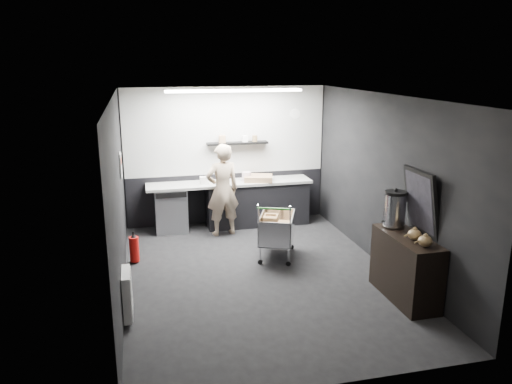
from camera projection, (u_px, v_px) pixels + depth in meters
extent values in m
plane|color=black|center=(260.00, 275.00, 7.62)|extent=(5.50, 5.50, 0.00)
plane|color=white|center=(260.00, 96.00, 6.93)|extent=(5.50, 5.50, 0.00)
plane|color=black|center=(226.00, 156.00, 9.86)|extent=(5.50, 0.00, 5.50)
plane|color=black|center=(330.00, 262.00, 4.69)|extent=(5.50, 0.00, 5.50)
plane|color=black|center=(118.00, 199.00, 6.83)|extent=(0.00, 5.50, 5.50)
plane|color=black|center=(385.00, 182.00, 7.73)|extent=(0.00, 5.50, 5.50)
cube|color=beige|center=(226.00, 131.00, 9.71)|extent=(3.95, 0.02, 1.70)
cube|color=black|center=(227.00, 198.00, 10.06)|extent=(3.95, 0.02, 1.00)
cube|color=black|center=(237.00, 143.00, 9.72)|extent=(1.20, 0.22, 0.04)
cylinder|color=white|center=(295.00, 114.00, 9.94)|extent=(0.20, 0.03, 0.20)
cube|color=white|center=(121.00, 165.00, 8.00)|extent=(0.02, 0.30, 0.40)
cube|color=red|center=(121.00, 161.00, 7.98)|extent=(0.02, 0.22, 0.10)
cube|color=white|center=(127.00, 294.00, 6.25)|extent=(0.10, 0.50, 0.60)
cube|color=white|center=(234.00, 91.00, 8.68)|extent=(2.40, 0.20, 0.04)
cube|color=black|center=(257.00, 204.00, 9.91)|extent=(2.00, 0.56, 0.85)
cube|color=#A9AAA5|center=(230.00, 183.00, 9.67)|extent=(3.20, 0.60, 0.05)
cube|color=#9EA0A5|center=(171.00, 209.00, 9.53)|extent=(0.60, 0.58, 0.85)
cube|color=black|center=(171.00, 195.00, 9.16)|extent=(0.56, 0.02, 0.10)
imported|color=beige|center=(223.00, 190.00, 9.20)|extent=(0.69, 0.51, 1.73)
cube|color=silver|center=(277.00, 239.00, 8.29)|extent=(0.80, 0.96, 0.02)
cube|color=silver|center=(262.00, 229.00, 8.18)|extent=(0.33, 0.77, 0.44)
cube|color=silver|center=(292.00, 226.00, 8.29)|extent=(0.33, 0.77, 0.44)
cube|color=silver|center=(284.00, 236.00, 7.86)|extent=(0.50, 0.22, 0.44)
cube|color=silver|center=(271.00, 220.00, 8.61)|extent=(0.50, 0.22, 0.44)
cylinder|color=silver|center=(269.00, 257.00, 7.92)|extent=(0.02, 0.02, 0.29)
cylinder|color=silver|center=(297.00, 254.00, 8.03)|extent=(0.02, 0.02, 0.29)
cylinder|color=silver|center=(258.00, 241.00, 8.62)|extent=(0.02, 0.02, 0.29)
cylinder|color=silver|center=(283.00, 238.00, 8.73)|extent=(0.02, 0.02, 0.29)
cylinder|color=#2B9227|center=(285.00, 209.00, 7.68)|extent=(0.51, 0.23, 0.03)
cube|color=olive|center=(269.00, 227.00, 8.30)|extent=(0.32, 0.36, 0.37)
cube|color=olive|center=(287.00, 231.00, 8.17)|extent=(0.30, 0.33, 0.33)
cylinder|color=black|center=(269.00, 264.00, 7.95)|extent=(0.08, 0.06, 0.08)
cylinder|color=black|center=(258.00, 247.00, 8.66)|extent=(0.08, 0.06, 0.08)
cylinder|color=black|center=(296.00, 261.00, 8.06)|extent=(0.08, 0.06, 0.08)
cylinder|color=black|center=(283.00, 245.00, 8.76)|extent=(0.08, 0.06, 0.08)
cube|color=black|center=(406.00, 268.00, 6.79)|extent=(0.45, 1.20, 0.90)
cylinder|color=silver|center=(395.00, 210.00, 6.99)|extent=(0.30, 0.30, 0.46)
cylinder|color=black|center=(396.00, 193.00, 6.92)|extent=(0.30, 0.30, 0.04)
sphere|color=black|center=(396.00, 190.00, 6.91)|extent=(0.05, 0.05, 0.05)
ellipsoid|color=olive|center=(415.00, 234.00, 6.51)|extent=(0.18, 0.18, 0.14)
ellipsoid|color=olive|center=(425.00, 241.00, 6.28)|extent=(0.18, 0.18, 0.14)
cube|color=black|center=(421.00, 202.00, 6.65)|extent=(0.21, 0.70, 0.90)
cube|color=black|center=(420.00, 202.00, 6.64)|extent=(0.15, 0.60, 0.77)
cylinder|color=red|center=(134.00, 249.00, 8.05)|extent=(0.15, 0.15, 0.41)
cone|color=black|center=(133.00, 236.00, 7.99)|extent=(0.10, 0.10, 0.06)
cylinder|color=black|center=(133.00, 233.00, 7.98)|extent=(0.03, 0.03, 0.06)
cube|color=#A37D57|center=(258.00, 178.00, 9.73)|extent=(0.63, 0.54, 0.11)
cylinder|color=silver|center=(247.00, 176.00, 9.72)|extent=(0.18, 0.18, 0.18)
cube|color=white|center=(204.00, 180.00, 9.49)|extent=(0.17, 0.13, 0.14)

